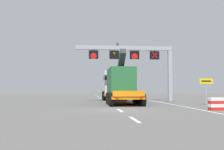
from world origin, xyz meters
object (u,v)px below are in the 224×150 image
at_px(heavy_haul_truck_orange, 118,84).
at_px(exit_sign_yellow, 206,85).
at_px(overhead_lane_gantry, 136,57).
at_px(crash_barrier_striped, 216,104).

distance_m(heavy_haul_truck_orange, exit_sign_yellow, 9.67).
height_order(heavy_haul_truck_orange, exit_sign_yellow, heavy_haul_truck_orange).
distance_m(overhead_lane_gantry, exit_sign_yellow, 8.73).
bearing_deg(exit_sign_yellow, overhead_lane_gantry, 130.62).
distance_m(overhead_lane_gantry, crash_barrier_striped, 13.06).
bearing_deg(heavy_haul_truck_orange, crash_barrier_striped, -65.43).
height_order(exit_sign_yellow, crash_barrier_striped, exit_sign_yellow).
bearing_deg(overhead_lane_gantry, crash_barrier_striped, -73.77).
xyz_separation_m(overhead_lane_gantry, exit_sign_yellow, (5.28, -6.15, -3.23)).
relative_size(overhead_lane_gantry, heavy_haul_truck_orange, 0.78).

